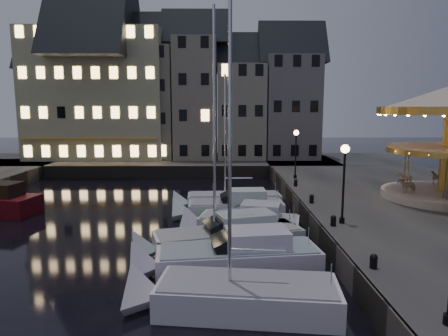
{
  "coord_description": "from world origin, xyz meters",
  "views": [
    {
      "loc": [
        0.8,
        -19.41,
        7.35
      ],
      "look_at": [
        1.0,
        8.0,
        3.2
      ],
      "focal_mm": 32.0,
      "sensor_mm": 36.0,
      "label": 1
    }
  ],
  "objects_px": {
    "motorboat_a": "(232,297)",
    "motorboat_e": "(230,209)",
    "motorboat_f": "(226,202)",
    "streetlamp_c": "(296,147)",
    "bollard_b": "(333,220)",
    "motorboat_b": "(229,259)",
    "streetlamp_b": "(344,172)",
    "motorboat_c": "(221,239)",
    "bollard_d": "(296,182)",
    "bollard_c": "(312,198)",
    "bollard_a": "(374,261)",
    "motorboat_d": "(242,224)"
  },
  "relations": [
    {
      "from": "motorboat_a",
      "to": "motorboat_e",
      "type": "bearing_deg",
      "value": 89.1
    },
    {
      "from": "motorboat_a",
      "to": "motorboat_f",
      "type": "bearing_deg",
      "value": 90.0
    },
    {
      "from": "streetlamp_c",
      "to": "bollard_b",
      "type": "relative_size",
      "value": 7.32
    },
    {
      "from": "motorboat_b",
      "to": "motorboat_a",
      "type": "bearing_deg",
      "value": -89.63
    },
    {
      "from": "streetlamp_b",
      "to": "streetlamp_c",
      "type": "xyz_separation_m",
      "value": [
        0.0,
        13.5,
        0.0
      ]
    },
    {
      "from": "streetlamp_b",
      "to": "motorboat_c",
      "type": "relative_size",
      "value": 0.36
    },
    {
      "from": "streetlamp_c",
      "to": "motorboat_b",
      "type": "bearing_deg",
      "value": -109.77
    },
    {
      "from": "motorboat_e",
      "to": "motorboat_f",
      "type": "bearing_deg",
      "value": 94.51
    },
    {
      "from": "bollard_d",
      "to": "streetlamp_c",
      "type": "bearing_deg",
      "value": 80.27
    },
    {
      "from": "streetlamp_c",
      "to": "motorboat_a",
      "type": "bearing_deg",
      "value": -106.56
    },
    {
      "from": "bollard_c",
      "to": "motorboat_f",
      "type": "distance_m",
      "value": 6.58
    },
    {
      "from": "streetlamp_b",
      "to": "bollard_a",
      "type": "xyz_separation_m",
      "value": [
        -0.6,
        -6.0,
        -2.41
      ]
    },
    {
      "from": "bollard_a",
      "to": "motorboat_a",
      "type": "distance_m",
      "value": 5.58
    },
    {
      "from": "bollard_b",
      "to": "motorboat_a",
      "type": "distance_m",
      "value": 8.36
    },
    {
      "from": "streetlamp_c",
      "to": "bollard_c",
      "type": "relative_size",
      "value": 7.32
    },
    {
      "from": "bollard_a",
      "to": "motorboat_a",
      "type": "bearing_deg",
      "value": -171.96
    },
    {
      "from": "bollard_b",
      "to": "motorboat_a",
      "type": "xyz_separation_m",
      "value": [
        -5.42,
        -6.27,
        -1.06
      ]
    },
    {
      "from": "motorboat_c",
      "to": "motorboat_d",
      "type": "xyz_separation_m",
      "value": [
        1.19,
        2.78,
        -0.04
      ]
    },
    {
      "from": "motorboat_f",
      "to": "motorboat_a",
      "type": "bearing_deg",
      "value": -90.0
    },
    {
      "from": "motorboat_a",
      "to": "motorboat_c",
      "type": "height_order",
      "value": "motorboat_a"
    },
    {
      "from": "bollard_a",
      "to": "motorboat_f",
      "type": "bearing_deg",
      "value": 111.08
    },
    {
      "from": "streetlamp_b",
      "to": "motorboat_c",
      "type": "height_order",
      "value": "motorboat_c"
    },
    {
      "from": "bollard_c",
      "to": "motorboat_d",
      "type": "height_order",
      "value": "motorboat_d"
    },
    {
      "from": "bollard_d",
      "to": "motorboat_c",
      "type": "xyz_separation_m",
      "value": [
        -5.79,
        -10.71,
        -0.92
      ]
    },
    {
      "from": "motorboat_a",
      "to": "motorboat_e",
      "type": "height_order",
      "value": "motorboat_a"
    },
    {
      "from": "bollard_a",
      "to": "motorboat_b",
      "type": "bearing_deg",
      "value": 153.87
    },
    {
      "from": "streetlamp_b",
      "to": "motorboat_d",
      "type": "xyz_separation_m",
      "value": [
        -5.2,
        2.07,
        -3.38
      ]
    },
    {
      "from": "bollard_c",
      "to": "motorboat_c",
      "type": "xyz_separation_m",
      "value": [
        -5.79,
        -5.21,
        -0.92
      ]
    },
    {
      "from": "bollard_d",
      "to": "motorboat_f",
      "type": "height_order",
      "value": "motorboat_f"
    },
    {
      "from": "bollard_c",
      "to": "motorboat_c",
      "type": "relative_size",
      "value": 0.05
    },
    {
      "from": "motorboat_c",
      "to": "streetlamp_c",
      "type": "bearing_deg",
      "value": 65.78
    },
    {
      "from": "bollard_d",
      "to": "motorboat_d",
      "type": "distance_m",
      "value": 9.22
    },
    {
      "from": "bollard_c",
      "to": "motorboat_d",
      "type": "distance_m",
      "value": 5.29
    },
    {
      "from": "bollard_d",
      "to": "motorboat_e",
      "type": "distance_m",
      "value": 6.89
    },
    {
      "from": "streetlamp_c",
      "to": "bollard_b",
      "type": "height_order",
      "value": "streetlamp_c"
    },
    {
      "from": "bollard_a",
      "to": "bollard_c",
      "type": "relative_size",
      "value": 1.0
    },
    {
      "from": "bollard_c",
      "to": "motorboat_e",
      "type": "xyz_separation_m",
      "value": [
        -5.23,
        1.12,
        -0.96
      ]
    },
    {
      "from": "motorboat_a",
      "to": "motorboat_d",
      "type": "bearing_deg",
      "value": 84.66
    },
    {
      "from": "bollard_b",
      "to": "motorboat_a",
      "type": "relative_size",
      "value": 0.04
    },
    {
      "from": "bollard_c",
      "to": "bollard_d",
      "type": "distance_m",
      "value": 5.5
    },
    {
      "from": "motorboat_b",
      "to": "bollard_d",
      "type": "bearing_deg",
      "value": 67.77
    },
    {
      "from": "streetlamp_b",
      "to": "bollard_c",
      "type": "xyz_separation_m",
      "value": [
        -0.6,
        4.5,
        -2.41
      ]
    },
    {
      "from": "streetlamp_b",
      "to": "bollard_c",
      "type": "distance_m",
      "value": 5.14
    },
    {
      "from": "motorboat_c",
      "to": "motorboat_d",
      "type": "height_order",
      "value": "motorboat_c"
    },
    {
      "from": "streetlamp_c",
      "to": "streetlamp_b",
      "type": "bearing_deg",
      "value": -90.0
    },
    {
      "from": "motorboat_a",
      "to": "motorboat_b",
      "type": "height_order",
      "value": "motorboat_a"
    },
    {
      "from": "bollard_c",
      "to": "motorboat_b",
      "type": "distance_m",
      "value": 9.58
    },
    {
      "from": "streetlamp_c",
      "to": "bollard_a",
      "type": "xyz_separation_m",
      "value": [
        -0.6,
        -19.5,
        -2.41
      ]
    },
    {
      "from": "motorboat_d",
      "to": "motorboat_e",
      "type": "relative_size",
      "value": 0.92
    },
    {
      "from": "motorboat_b",
      "to": "motorboat_e",
      "type": "height_order",
      "value": "same"
    }
  ]
}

